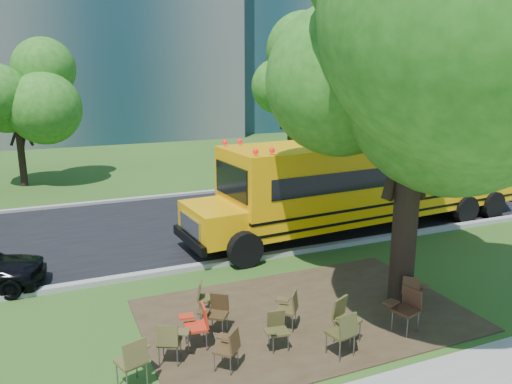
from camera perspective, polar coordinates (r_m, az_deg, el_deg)
name	(u,v)px	position (r m, az deg, el deg)	size (l,w,h in m)	color
ground	(254,314)	(11.43, -0.19, -13.77)	(160.00, 160.00, 0.00)	#274816
dirt_patch	(305,315)	(11.42, 5.59, -13.79)	(7.00, 4.50, 0.03)	#382819
asphalt_road	(176,226)	(17.62, -9.10, -3.83)	(80.00, 8.00, 0.04)	black
kerb_near	(212,264)	(13.97, -5.03, -8.23)	(80.00, 0.25, 0.14)	gray
kerb_far	(152,198)	(21.46, -11.80, -0.63)	(80.00, 0.25, 0.14)	gray
bg_tree_2	(15,95)	(25.39, -25.86, 9.96)	(4.80, 4.80, 6.62)	black
bg_tree_3	(292,76)	(26.23, 4.12, 13.13)	(5.60, 5.60, 7.84)	black
bg_tree_4	(428,88)	(29.97, 19.03, 11.18)	(5.00, 5.00, 6.85)	black
main_tree	(418,49)	(11.25, 18.01, 15.23)	(7.20, 7.20, 9.31)	black
school_bus	(377,177)	(17.47, 13.62, 1.68)	(12.56, 3.70, 3.03)	#EDA207
chair_0	(134,357)	(9.07, -13.79, -17.87)	(0.65, 0.71, 0.95)	brown
chair_1	(170,339)	(9.59, -9.78, -16.19)	(0.70, 0.55, 0.85)	#504722
chair_2	(229,345)	(9.32, -3.10, -17.11)	(0.55, 0.70, 0.81)	#473119
chair_3	(277,327)	(9.95, 2.38, -15.15)	(0.55, 0.45, 0.77)	#46401E
chair_4	(344,329)	(9.78, 10.01, -15.21)	(0.63, 0.65, 0.93)	#413E1C
chair_5	(345,316)	(10.25, 10.09, -13.83)	(0.63, 0.74, 0.93)	#47441F
chair_6	(407,305)	(10.95, 16.84, -12.28)	(0.69, 0.64, 0.95)	#452718
chair_7	(413,289)	(11.93, 17.49, -10.51)	(0.70, 0.55, 0.82)	#50321C
chair_8	(198,322)	(10.01, -6.64, -14.51)	(0.53, 0.64, 0.90)	red
chair_9	(216,310)	(10.50, -4.54, -13.28)	(0.72, 0.57, 0.84)	#3F2C16
chair_10	(206,295)	(11.08, -5.78, -11.68)	(0.55, 0.70, 0.87)	#4C4521
chair_11	(289,306)	(10.63, 3.81, -12.89)	(0.57, 0.72, 0.84)	#4B4020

